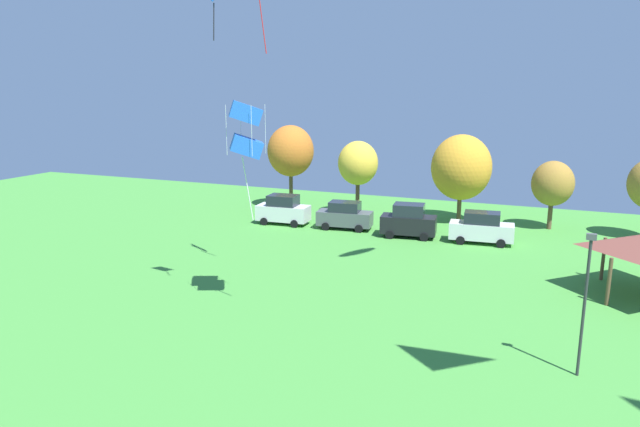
% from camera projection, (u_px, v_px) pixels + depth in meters
% --- Properties ---
extents(kite_flying_0, '(2.12, 2.06, 5.82)m').
position_uv_depth(kite_flying_0, '(246.00, 130.00, 27.13)').
color(kite_flying_0, blue).
extents(parked_car_leftmost, '(4.48, 2.32, 2.47)m').
position_uv_depth(parked_car_leftmost, '(283.00, 210.00, 47.90)').
color(parked_car_leftmost, silver).
rests_on(parked_car_leftmost, ground).
extents(parked_car_second_from_left, '(4.58, 2.33, 2.26)m').
position_uv_depth(parked_car_second_from_left, '(345.00, 216.00, 46.16)').
color(parked_car_second_from_left, '#4C5156').
rests_on(parked_car_second_from_left, ground).
extents(parked_car_third_from_left, '(4.36, 2.45, 2.59)m').
position_uv_depth(parked_car_third_from_left, '(409.00, 221.00, 43.62)').
color(parked_car_third_from_left, black).
rests_on(parked_car_third_from_left, ground).
extents(parked_car_rightmost_in_row, '(4.71, 2.23, 2.35)m').
position_uv_depth(parked_car_rightmost_in_row, '(482.00, 228.00, 41.87)').
color(parked_car_rightmost_in_row, silver).
rests_on(parked_car_rightmost_in_row, ground).
extents(light_post_0, '(0.36, 0.20, 5.83)m').
position_uv_depth(light_post_0, '(585.00, 297.00, 22.01)').
color(light_post_0, '#2D2D33').
rests_on(light_post_0, ground).
extents(treeline_tree_0, '(4.36, 4.36, 7.87)m').
position_uv_depth(treeline_tree_0, '(291.00, 151.00, 53.33)').
color(treeline_tree_0, brown).
rests_on(treeline_tree_0, ground).
extents(treeline_tree_1, '(3.54, 3.54, 6.70)m').
position_uv_depth(treeline_tree_1, '(358.00, 163.00, 50.32)').
color(treeline_tree_1, brown).
rests_on(treeline_tree_1, ground).
extents(treeline_tree_2, '(5.02, 5.02, 7.47)m').
position_uv_depth(treeline_tree_2, '(461.00, 167.00, 47.83)').
color(treeline_tree_2, brown).
rests_on(treeline_tree_2, ground).
extents(treeline_tree_3, '(3.29, 3.29, 5.57)m').
position_uv_depth(treeline_tree_3, '(553.00, 184.00, 45.61)').
color(treeline_tree_3, brown).
rests_on(treeline_tree_3, ground).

